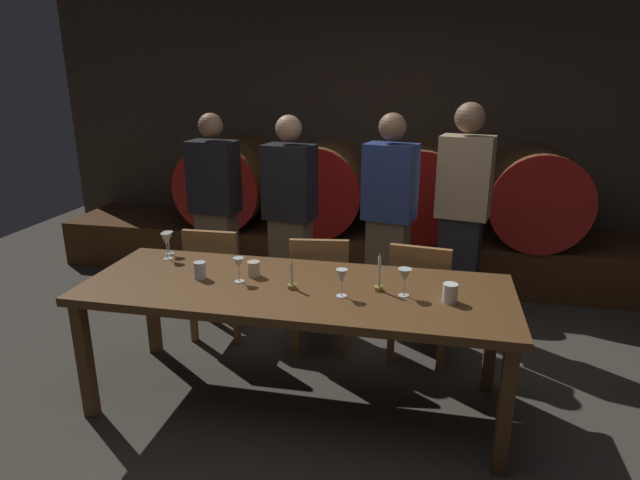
{
  "coord_description": "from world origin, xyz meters",
  "views": [
    {
      "loc": [
        0.57,
        -2.69,
        1.97
      ],
      "look_at": [
        -0.1,
        0.45,
        0.95
      ],
      "focal_mm": 30.36,
      "sensor_mm": 36.0,
      "label": 1
    }
  ],
  "objects_px": {
    "wine_barrel_center_right": "(421,190)",
    "cup_left": "(200,270)",
    "chair_left": "(217,277)",
    "wine_glass_center": "(239,264)",
    "wine_glass_far_left": "(168,238)",
    "wine_barrel_center_left": "(324,185)",
    "chair_right": "(420,297)",
    "candle_left": "(292,281)",
    "guest_center_left": "(290,220)",
    "candle_right": "(379,280)",
    "wine_barrel_far_left": "(232,181)",
    "wine_glass_right": "(342,277)",
    "wine_barrel_far_right": "(533,194)",
    "wine_glass_far_right": "(405,276)",
    "chair_center": "(320,288)",
    "guest_center_right": "(389,222)",
    "guest_far_left": "(216,213)",
    "guest_far_right": "(462,217)",
    "cup_right": "(450,293)",
    "wine_glass_left": "(166,241)",
    "cup_center": "(254,269)",
    "dining_table": "(296,297)"
  },
  "relations": [
    {
      "from": "wine_barrel_far_left",
      "to": "wine_barrel_far_right",
      "type": "bearing_deg",
      "value": 0.0
    },
    {
      "from": "wine_barrel_far_left",
      "to": "wine_glass_left",
      "type": "bearing_deg",
      "value": -80.88
    },
    {
      "from": "guest_far_left",
      "to": "guest_far_right",
      "type": "distance_m",
      "value": 1.97
    },
    {
      "from": "candle_right",
      "to": "wine_glass_center",
      "type": "bearing_deg",
      "value": -177.28
    },
    {
      "from": "candle_right",
      "to": "wine_barrel_far_left",
      "type": "bearing_deg",
      "value": 127.35
    },
    {
      "from": "candle_left",
      "to": "wine_glass_far_left",
      "type": "height_order",
      "value": "candle_left"
    },
    {
      "from": "wine_barrel_far_right",
      "to": "wine_glass_far_left",
      "type": "xyz_separation_m",
      "value": [
        -2.62,
        -1.95,
        0.01
      ]
    },
    {
      "from": "wine_glass_center",
      "to": "wine_glass_far_left",
      "type": "bearing_deg",
      "value": 149.38
    },
    {
      "from": "chair_left",
      "to": "wine_glass_center",
      "type": "bearing_deg",
      "value": 120.82
    },
    {
      "from": "chair_right",
      "to": "cup_left",
      "type": "height_order",
      "value": "chair_right"
    },
    {
      "from": "wine_glass_far_left",
      "to": "chair_center",
      "type": "bearing_deg",
      "value": 16.73
    },
    {
      "from": "wine_glass_far_left",
      "to": "wine_glass_right",
      "type": "xyz_separation_m",
      "value": [
        1.27,
        -0.46,
        -0.0
      ]
    },
    {
      "from": "wine_barrel_far_left",
      "to": "wine_barrel_center_right",
      "type": "relative_size",
      "value": 1.0
    },
    {
      "from": "wine_barrel_center_left",
      "to": "dining_table",
      "type": "bearing_deg",
      "value": -82.36
    },
    {
      "from": "guest_center_left",
      "to": "cup_left",
      "type": "height_order",
      "value": "guest_center_left"
    },
    {
      "from": "wine_barrel_far_left",
      "to": "wine_barrel_far_right",
      "type": "height_order",
      "value": "same"
    },
    {
      "from": "cup_center",
      "to": "chair_center",
      "type": "bearing_deg",
      "value": 63.09
    },
    {
      "from": "wine_barrel_far_right",
      "to": "chair_center",
      "type": "xyz_separation_m",
      "value": [
        -1.64,
        -1.66,
        -0.39
      ]
    },
    {
      "from": "wine_barrel_far_right",
      "to": "candle_right",
      "type": "bearing_deg",
      "value": -116.92
    },
    {
      "from": "wine_glass_far_left",
      "to": "wine_glass_center",
      "type": "bearing_deg",
      "value": -30.62
    },
    {
      "from": "chair_left",
      "to": "cup_left",
      "type": "distance_m",
      "value": 0.81
    },
    {
      "from": "wine_glass_center",
      "to": "cup_center",
      "type": "height_order",
      "value": "wine_glass_center"
    },
    {
      "from": "wine_barrel_center_left",
      "to": "cup_left",
      "type": "relative_size",
      "value": 9.21
    },
    {
      "from": "guest_far_right",
      "to": "cup_right",
      "type": "bearing_deg",
      "value": 97.72
    },
    {
      "from": "dining_table",
      "to": "cup_center",
      "type": "distance_m",
      "value": 0.32
    },
    {
      "from": "wine_glass_center",
      "to": "cup_left",
      "type": "relative_size",
      "value": 1.45
    },
    {
      "from": "guest_center_left",
      "to": "candle_left",
      "type": "relative_size",
      "value": 9.33
    },
    {
      "from": "wine_barrel_center_right",
      "to": "guest_center_right",
      "type": "bearing_deg",
      "value": -100.54
    },
    {
      "from": "wine_barrel_center_right",
      "to": "chair_left",
      "type": "xyz_separation_m",
      "value": [
        -1.42,
        -1.62,
        -0.39
      ]
    },
    {
      "from": "guest_far_left",
      "to": "wine_barrel_far_left",
      "type": "bearing_deg",
      "value": -70.88
    },
    {
      "from": "wine_barrel_center_left",
      "to": "wine_barrel_center_right",
      "type": "height_order",
      "value": "same"
    },
    {
      "from": "wine_barrel_far_left",
      "to": "wine_glass_right",
      "type": "bearing_deg",
      "value": -57.18
    },
    {
      "from": "wine_barrel_far_left",
      "to": "wine_barrel_center_right",
      "type": "bearing_deg",
      "value": 0.0
    },
    {
      "from": "wine_barrel_center_right",
      "to": "cup_left",
      "type": "bearing_deg",
      "value": -117.67
    },
    {
      "from": "dining_table",
      "to": "wine_glass_center",
      "type": "relative_size",
      "value": 16.61
    },
    {
      "from": "wine_barrel_far_right",
      "to": "wine_glass_left",
      "type": "relative_size",
      "value": 5.37
    },
    {
      "from": "guest_far_right",
      "to": "wine_glass_right",
      "type": "distance_m",
      "value": 1.53
    },
    {
      "from": "guest_far_left",
      "to": "wine_glass_far_left",
      "type": "bearing_deg",
      "value": 96.37
    },
    {
      "from": "wine_barrel_center_left",
      "to": "guest_far_left",
      "type": "distance_m",
      "value": 1.29
    },
    {
      "from": "candle_right",
      "to": "wine_glass_right",
      "type": "height_order",
      "value": "candle_right"
    },
    {
      "from": "cup_left",
      "to": "chair_left",
      "type": "bearing_deg",
      "value": 105.84
    },
    {
      "from": "candle_right",
      "to": "chair_right",
      "type": "bearing_deg",
      "value": 70.02
    },
    {
      "from": "guest_center_right",
      "to": "chair_center",
      "type": "bearing_deg",
      "value": 64.63
    },
    {
      "from": "candle_left",
      "to": "wine_glass_far_right",
      "type": "distance_m",
      "value": 0.64
    },
    {
      "from": "guest_far_left",
      "to": "cup_center",
      "type": "xyz_separation_m",
      "value": [
        0.71,
        -1.14,
        -0.02
      ]
    },
    {
      "from": "dining_table",
      "to": "guest_far_right",
      "type": "xyz_separation_m",
      "value": [
        0.97,
        1.28,
        0.2
      ]
    },
    {
      "from": "wine_barrel_far_left",
      "to": "wine_glass_right",
      "type": "distance_m",
      "value": 2.87
    },
    {
      "from": "chair_left",
      "to": "candle_left",
      "type": "distance_m",
      "value": 1.13
    },
    {
      "from": "wine_barrel_center_right",
      "to": "wine_barrel_far_right",
      "type": "relative_size",
      "value": 1.0
    },
    {
      "from": "wine_barrel_far_right",
      "to": "cup_right",
      "type": "xyz_separation_m",
      "value": [
        -0.77,
        -2.37,
        -0.05
      ]
    }
  ]
}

